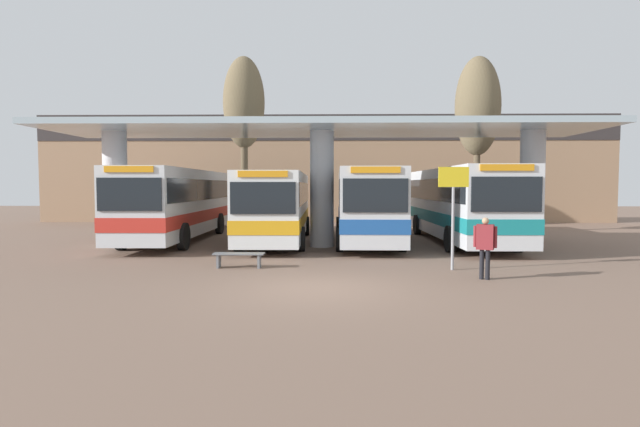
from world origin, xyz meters
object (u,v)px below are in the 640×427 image
object	(u,v)px
transit_bus_center_bay	(277,204)
pedestrian_waiting	(485,242)
info_sign_platform	(453,197)
transit_bus_left_bay	(178,201)
poplar_tree_behind_left	(478,108)
poplar_tree_behind_right	(244,105)
waiting_bench_near_pillar	(239,257)
transit_bus_far_right_bay	(459,201)
transit_bus_right_bay	(366,202)
parked_car_street	(192,211)

from	to	relation	value
transit_bus_center_bay	pedestrian_waiting	xyz separation A→B (m)	(6.60, -8.97, -0.69)
pedestrian_waiting	info_sign_platform	bearing A→B (deg)	133.56
transit_bus_left_bay	poplar_tree_behind_left	distance (m)	16.11
transit_bus_center_bay	info_sign_platform	xyz separation A→B (m)	(6.10, -7.45, 0.48)
transit_bus_center_bay	poplar_tree_behind_right	world-z (taller)	poplar_tree_behind_right
waiting_bench_near_pillar	poplar_tree_behind_right	world-z (taller)	poplar_tree_behind_right
waiting_bench_near_pillar	poplar_tree_behind_left	bearing A→B (deg)	47.39
pedestrian_waiting	poplar_tree_behind_left	world-z (taller)	poplar_tree_behind_left
poplar_tree_behind_left	info_sign_platform	bearing A→B (deg)	-109.23
transit_bus_left_bay	transit_bus_far_right_bay	distance (m)	12.90
info_sign_platform	transit_bus_center_bay	bearing A→B (deg)	129.29
transit_bus_right_bay	transit_bus_left_bay	bearing A→B (deg)	-2.81
transit_bus_left_bay	transit_bus_center_bay	bearing A→B (deg)	173.15
transit_bus_right_bay	parked_car_street	distance (m)	12.95
transit_bus_left_bay	pedestrian_waiting	size ratio (longest dim) A/B	6.91
waiting_bench_near_pillar	transit_bus_left_bay	bearing A→B (deg)	118.74
info_sign_platform	poplar_tree_behind_right	bearing A→B (deg)	123.35
transit_bus_far_right_bay	pedestrian_waiting	xyz separation A→B (m)	(-1.65, -9.21, -0.81)
transit_bus_center_bay	poplar_tree_behind_right	size ratio (longest dim) A/B	1.11
transit_bus_far_right_bay	parked_car_street	distance (m)	16.34
transit_bus_left_bay	waiting_bench_near_pillar	distance (m)	8.92
transit_bus_far_right_bay	parked_car_street	bearing A→B (deg)	-28.77
poplar_tree_behind_left	poplar_tree_behind_right	world-z (taller)	poplar_tree_behind_right
transit_bus_far_right_bay	waiting_bench_near_pillar	world-z (taller)	transit_bus_far_right_bay
pedestrian_waiting	poplar_tree_behind_right	xyz separation A→B (m)	(-9.02, 14.45, 6.01)
parked_car_street	waiting_bench_near_pillar	bearing A→B (deg)	-66.12
transit_bus_right_bay	transit_bus_far_right_bay	bearing A→B (deg)	-175.55
parked_car_street	pedestrian_waiting	bearing A→B (deg)	-49.81
transit_bus_center_bay	poplar_tree_behind_left	distance (m)	12.17
transit_bus_left_bay	info_sign_platform	xyz separation A→B (m)	(10.75, -7.96, 0.38)
waiting_bench_near_pillar	poplar_tree_behind_right	size ratio (longest dim) A/B	0.16
transit_bus_center_bay	poplar_tree_behind_right	bearing A→B (deg)	-67.07
transit_bus_far_right_bay	poplar_tree_behind_left	xyz separation A→B (m)	(1.98, 4.13, 4.84)
parked_car_street	poplar_tree_behind_left	bearing A→B (deg)	-9.12
poplar_tree_behind_left	poplar_tree_behind_right	distance (m)	12.69
transit_bus_left_bay	pedestrian_waiting	world-z (taller)	transit_bus_left_bay
info_sign_platform	pedestrian_waiting	bearing A→B (deg)	-71.72
transit_bus_center_bay	waiting_bench_near_pillar	world-z (taller)	transit_bus_center_bay
transit_bus_far_right_bay	info_sign_platform	xyz separation A→B (m)	(-2.15, -7.69, 0.37)
transit_bus_left_bay	parked_car_street	xyz separation A→B (m)	(-1.48, 7.45, -0.83)
waiting_bench_near_pillar	info_sign_platform	world-z (taller)	info_sign_platform
pedestrian_waiting	transit_bus_left_bay	bearing A→B (deg)	165.17
transit_bus_far_right_bay	pedestrian_waiting	world-z (taller)	transit_bus_far_right_bay
pedestrian_waiting	parked_car_street	distance (m)	21.18
transit_bus_right_bay	info_sign_platform	size ratio (longest dim) A/B	3.46
poplar_tree_behind_right	waiting_bench_near_pillar	bearing A→B (deg)	-81.08
transit_bus_right_bay	poplar_tree_behind_right	bearing A→B (deg)	-39.81
transit_bus_right_bay	info_sign_platform	bearing A→B (deg)	106.39
transit_bus_center_bay	poplar_tree_behind_right	distance (m)	8.01
transit_bus_right_bay	parked_car_street	world-z (taller)	transit_bus_right_bay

